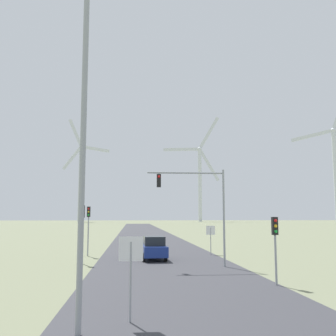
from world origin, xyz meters
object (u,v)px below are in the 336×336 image
streetlamp (85,74)px  traffic_light_post_near_left (83,221)px  wind_turbine_left (80,175)px  traffic_light_post_mid_left (88,220)px  wind_turbine_center (200,175)px  car_approaching (154,248)px  wind_turbine_right (335,165)px  traffic_light_mast_overhead (198,196)px  stop_sign_near (131,262)px  traffic_light_post_near_right (275,235)px  stop_sign_far (211,234)px

streetlamp → traffic_light_post_near_left: 18.13m
wind_turbine_left → traffic_light_post_near_left: bearing=-82.4°
traffic_light_post_mid_left → wind_turbine_center: size_ratio=0.07×
car_approaching → wind_turbine_right: bearing=57.7°
traffic_light_post_mid_left → traffic_light_post_near_left: bearing=-88.3°
traffic_light_post_near_left → car_approaching: (5.34, 1.91, -2.15)m
traffic_light_mast_overhead → wind_turbine_center: wind_turbine_center is taller
stop_sign_near → car_approaching: stop_sign_near is taller
car_approaching → streetlamp: bearing=-99.5°
traffic_light_post_mid_left → car_approaching: bearing=-31.9°
traffic_light_post_near_right → traffic_light_mast_overhead: (-2.69, 7.30, 2.28)m
traffic_light_post_mid_left → wind_turbine_right: size_ratio=0.06×
stop_sign_near → traffic_light_mast_overhead: bearing=71.5°
stop_sign_near → wind_turbine_left: wind_turbine_left is taller
traffic_light_post_mid_left → wind_turbine_right: (109.36, 160.57, 27.02)m
wind_turbine_left → wind_turbine_right: size_ratio=0.88×
stop_sign_far → traffic_light_post_near_right: traffic_light_post_near_right is taller
car_approaching → wind_turbine_center: (38.91, 203.69, 27.01)m
traffic_light_mast_overhead → traffic_light_post_mid_left: bearing=135.9°
car_approaching → wind_turbine_right: (103.86, 163.99, 29.20)m
traffic_light_post_near_left → wind_turbine_right: 200.45m
car_approaching → wind_turbine_right: wind_turbine_right is taller
stop_sign_near → wind_turbine_right: size_ratio=0.04×
stop_sign_near → wind_turbine_center: size_ratio=0.04×
wind_turbine_left → stop_sign_near: bearing=-82.1°
traffic_light_post_near_left → traffic_light_post_near_right: size_ratio=1.25×
traffic_light_post_near_left → traffic_light_post_mid_left: size_ratio=0.99×
stop_sign_far → wind_turbine_left: wind_turbine_left is taller
streetlamp → traffic_light_post_mid_left: bearing=95.7°
traffic_light_post_near_left → wind_turbine_center: wind_turbine_center is taller
wind_turbine_left → car_approaching: bearing=-80.9°
wind_turbine_right → stop_sign_near: bearing=-120.1°
traffic_light_post_mid_left → wind_turbine_center: bearing=77.5°
traffic_light_post_near_left → streetlamp: bearing=-83.1°
streetlamp → wind_turbine_right: (107.10, 183.27, 22.28)m
traffic_light_post_near_left → traffic_light_mast_overhead: size_ratio=0.63×
streetlamp → stop_sign_near: streetlamp is taller
stop_sign_near → wind_turbine_left: size_ratio=0.04×
stop_sign_near → wind_turbine_right: wind_turbine_right is taller
stop_sign_near → traffic_light_post_near_left: bearing=102.6°
stop_sign_near → stop_sign_far: 23.08m
stop_sign_far → traffic_light_post_near_right: 15.80m
traffic_light_post_near_left → wind_turbine_center: 211.77m
traffic_light_mast_overhead → wind_turbine_center: (36.15, 208.26, 23.17)m
stop_sign_far → wind_turbine_left: bearing=100.7°
traffic_light_post_mid_left → traffic_light_post_near_right: bearing=-54.4°
streetlamp → car_approaching: size_ratio=3.13×
streetlamp → traffic_light_mast_overhead: (6.00, 14.71, -3.08)m
stop_sign_near → traffic_light_mast_overhead: traffic_light_mast_overhead is taller
traffic_light_mast_overhead → streetlamp: bearing=-112.2°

